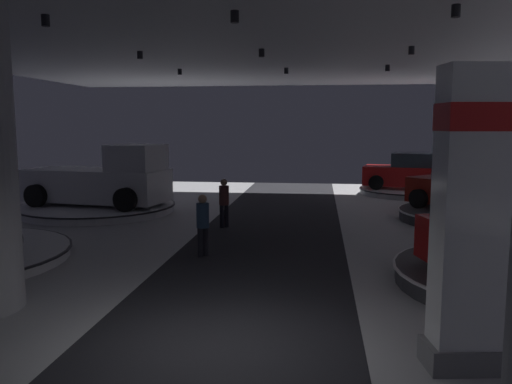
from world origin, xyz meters
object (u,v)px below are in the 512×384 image
display_car_far_right (471,189)px  brand_sign_pylon (478,216)px  visitor_walking_far (224,200)px  display_platform_deep_right (409,191)px  visitor_walking_near (203,221)px  pickup_truck_far_left (105,180)px  display_car_deep_right (410,173)px  display_platform_far_right (470,215)px  display_platform_far_left (98,208)px

display_car_far_right → brand_sign_pylon: bearing=-105.3°
display_car_far_right → visitor_walking_far: size_ratio=2.70×
brand_sign_pylon → visitor_walking_far: bearing=119.5°
display_platform_deep_right → visitor_walking_near: visitor_walking_near is taller
visitor_walking_far → visitor_walking_near: bearing=-87.6°
brand_sign_pylon → visitor_walking_near: 7.47m
pickup_truck_far_left → display_car_deep_right: (12.38, 6.64, -0.18)m
pickup_truck_far_left → display_platform_far_right: size_ratio=1.14×
display_car_deep_right → display_platform_far_left: bearing=-152.6°
display_platform_far_right → display_car_far_right: 0.93m
pickup_truck_far_left → visitor_walking_far: (5.04, -2.33, -0.32)m
display_platform_far_right → display_car_deep_right: 6.97m
display_platform_far_right → visitor_walking_far: (-8.26, -2.10, 0.70)m
display_platform_deep_right → visitor_walking_near: size_ratio=2.92×
display_platform_deep_right → visitor_walking_near: (-7.16, -12.67, 0.75)m
display_platform_far_right → visitor_walking_far: size_ratio=3.06×
display_platform_far_left → pickup_truck_far_left: 1.11m
visitor_walking_far → display_platform_far_right: bearing=14.3°
display_car_far_right → display_car_deep_right: size_ratio=0.95×
display_platform_far_right → display_car_far_right: display_car_far_right is taller
brand_sign_pylon → visitor_walking_near: size_ratio=2.58×
display_car_deep_right → visitor_walking_near: bearing=-119.6°
pickup_truck_far_left → visitor_walking_near: 7.96m
display_platform_far_right → display_car_far_right: size_ratio=1.13×
pickup_truck_far_left → visitor_walking_near: bearing=-49.3°
display_platform_far_left → display_car_far_right: display_car_far_right is taller
display_platform_far_right → display_platform_deep_right: (-0.95, 6.87, -0.05)m
display_car_deep_right → visitor_walking_near: 14.56m
display_platform_far_left → display_platform_far_right: 13.62m
display_car_deep_right → visitor_walking_near: size_ratio=2.83×
visitor_walking_near → display_car_deep_right: bearing=60.4°
display_car_deep_right → visitor_walking_far: bearing=-129.3°
brand_sign_pylon → display_car_far_right: bearing=74.7°
display_car_far_right → display_car_deep_right: display_car_far_right is taller
display_platform_far_left → display_car_deep_right: size_ratio=1.30×
pickup_truck_far_left → display_platform_deep_right: size_ratio=1.20×
display_platform_deep_right → display_platform_far_right: bearing=-82.1°
display_platform_deep_right → display_car_deep_right: display_car_deep_right is taller
display_platform_far_left → visitor_walking_near: size_ratio=3.68×
display_platform_far_left → pickup_truck_far_left: pickup_truck_far_left is taller
display_platform_deep_right → visitor_walking_far: (-7.31, -8.97, 0.75)m
brand_sign_pylon → display_car_deep_right: size_ratio=0.91×
display_car_deep_right → visitor_walking_far: (-7.34, -8.96, -0.14)m
display_platform_far_left → display_platform_deep_right: display_platform_far_left is taller
pickup_truck_far_left → display_platform_deep_right: 14.07m
display_car_far_right → pickup_truck_far_left: bearing=179.1°
display_platform_far_right → display_platform_far_left: bearing=178.9°
display_platform_far_right → pickup_truck_far_left: bearing=179.0°
display_platform_deep_right → visitor_walking_near: bearing=-119.5°
display_platform_far_right → display_car_far_right: (-0.02, 0.02, 0.93)m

